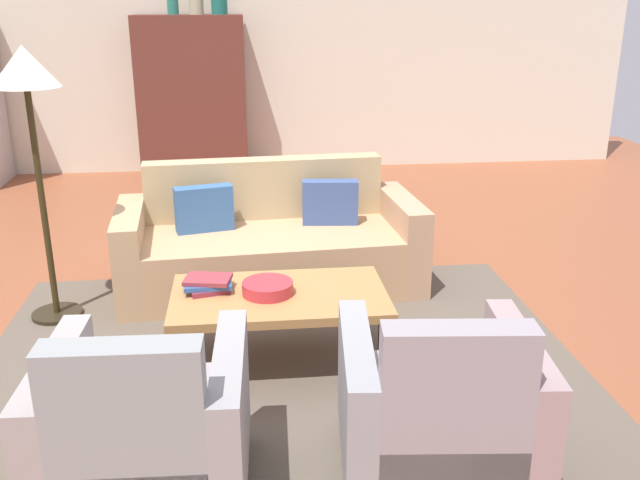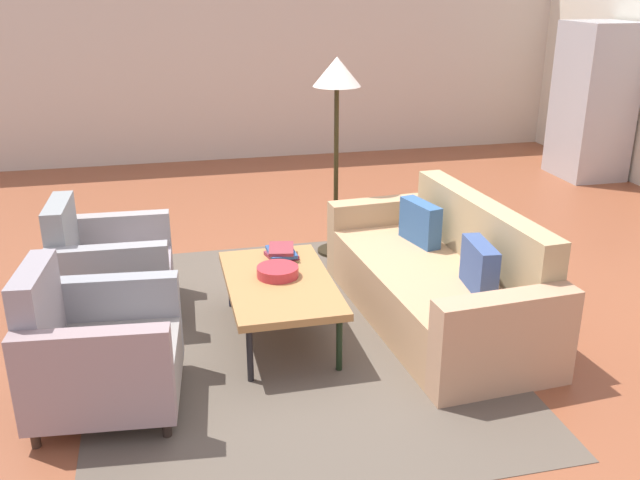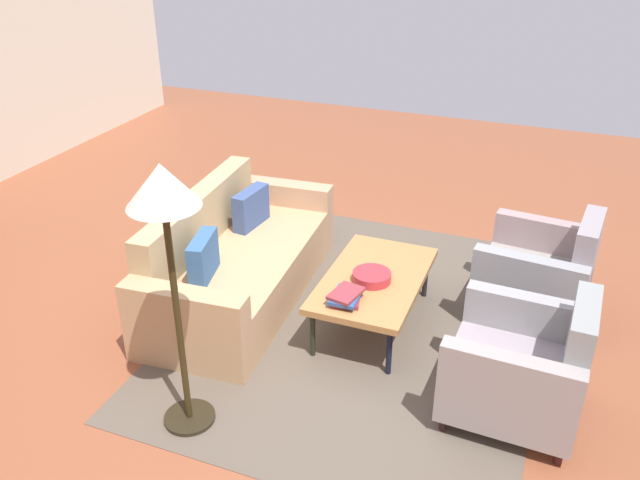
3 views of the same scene
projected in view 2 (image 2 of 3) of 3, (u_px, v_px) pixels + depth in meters
name	position (u px, v px, depth m)	size (l,w,h in m)	color
ground_plane	(338.00, 308.00, 5.19)	(11.57, 11.57, 0.00)	brown
wall_left	(247.00, 53.00, 9.09)	(0.12, 8.76, 2.80)	beige
area_rug	(288.00, 334.00, 4.80)	(3.40, 2.60, 0.01)	brown
couch	(443.00, 281.00, 4.95)	(2.16, 1.04, 0.86)	tan
coffee_table	(279.00, 285.00, 4.66)	(1.20, 0.70, 0.42)	black
armchair_left	(105.00, 271.00, 4.97)	(0.83, 0.83, 0.88)	black
armchair_right	(94.00, 354.00, 3.88)	(0.87, 0.87, 0.88)	#311921
fruit_bowl	(278.00, 272.00, 4.69)	(0.28, 0.28, 0.07)	#BC2F38
book_stack	(281.00, 252.00, 5.01)	(0.28, 0.24, 0.08)	maroon
refrigerator	(593.00, 101.00, 8.35)	(0.80, 0.73, 1.85)	#B7BABF
floor_lamp	(337.00, 91.00, 5.74)	(0.40, 0.40, 1.72)	black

